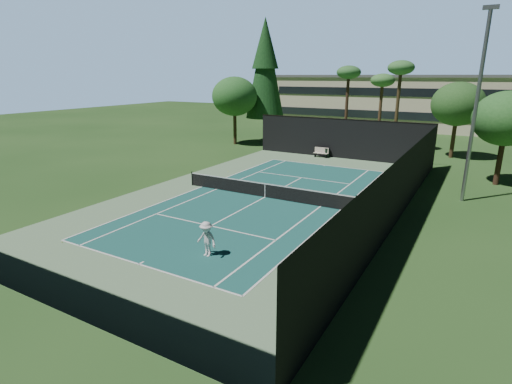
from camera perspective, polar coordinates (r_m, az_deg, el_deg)
ground at (r=27.87m, az=1.28°, el=-0.78°), size 160.00×160.00×0.00m
apron_slab at (r=27.87m, az=1.28°, el=-0.77°), size 18.00×32.00×0.01m
court_surface at (r=27.87m, az=1.28°, el=-0.75°), size 10.97×23.77×0.01m
court_lines at (r=27.87m, az=1.28°, el=-0.74°), size 11.07×23.87×0.01m
tennis_net at (r=27.71m, az=1.29°, el=0.33°), size 12.90×0.10×1.10m
fence at (r=27.40m, az=1.37°, el=3.28°), size 18.04×32.05×4.03m
player at (r=18.87m, az=-7.08°, el=-6.69°), size 1.17×0.76×1.71m
tennis_ball_a at (r=22.73m, az=-25.97°, el=-6.46°), size 0.06×0.06×0.06m
tennis_ball_b at (r=30.82m, az=5.05°, el=0.90°), size 0.06×0.06×0.06m
tennis_ball_c at (r=30.21m, az=2.08°, el=0.65°), size 0.07×0.07×0.07m
tennis_ball_d at (r=35.28m, az=-4.01°, el=2.90°), size 0.07×0.07×0.07m
park_bench at (r=42.15m, az=9.30°, el=5.65°), size 1.50×0.45×1.02m
trash_bin at (r=42.26m, az=10.10°, el=5.54°), size 0.56×0.56×0.95m
pine_tree at (r=51.72m, az=1.33°, el=17.82°), size 4.80×4.80×15.00m
palm_a at (r=49.65m, az=13.09°, el=15.91°), size 2.80×2.80×9.32m
palm_b at (r=50.68m, az=17.62°, el=14.64°), size 2.80×2.80×8.42m
palm_c at (r=47.23m, az=19.98°, el=15.88°), size 2.80×2.80×9.77m
decid_tree_a at (r=45.59m, az=26.89°, el=11.12°), size 5.12×5.12×7.62m
decid_tree_b at (r=35.58m, az=32.20°, el=8.84°), size 4.80×4.80×7.14m
decid_tree_c at (r=49.34m, az=-3.09°, el=13.47°), size 5.44×5.44×8.09m
campus_building at (r=70.67m, az=19.86°, el=12.14°), size 40.50×12.50×8.30m
light_pole at (r=29.48m, az=28.97°, el=10.97°), size 0.90×0.25×12.22m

